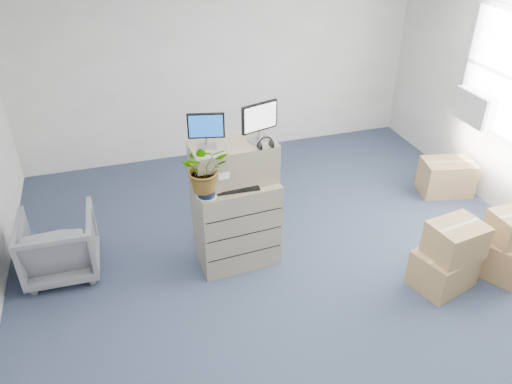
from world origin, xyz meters
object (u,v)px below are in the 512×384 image
(office_chair, at_px, (59,242))
(monitor_left, at_px, (206,128))
(potted_plant, at_px, (205,174))
(water_bottle, at_px, (239,169))
(monitor_right, at_px, (260,120))
(filing_cabinet_lower, at_px, (237,223))
(keyboard, at_px, (237,188))

(office_chair, bearing_deg, monitor_left, 170.52)
(monitor_left, distance_m, potted_plant, 0.44)
(monitor_left, bearing_deg, water_bottle, 10.07)
(potted_plant, bearing_deg, monitor_left, 71.03)
(monitor_right, bearing_deg, filing_cabinet_lower, 171.55)
(keyboard, relative_size, potted_plant, 0.84)
(filing_cabinet_lower, bearing_deg, keyboard, -101.70)
(filing_cabinet_lower, relative_size, office_chair, 1.29)
(keyboard, distance_m, office_chair, 2.02)
(monitor_left, xyz_separation_m, keyboard, (0.25, -0.17, -0.62))
(potted_plant, relative_size, office_chair, 0.67)
(filing_cabinet_lower, height_order, monitor_left, monitor_left)
(water_bottle, bearing_deg, potted_plant, -150.92)
(monitor_right, bearing_deg, potted_plant, -178.05)
(monitor_right, height_order, keyboard, monitor_right)
(filing_cabinet_lower, xyz_separation_m, water_bottle, (0.05, 0.04, 0.64))
(water_bottle, distance_m, potted_plant, 0.47)
(filing_cabinet_lower, height_order, monitor_right, monitor_right)
(filing_cabinet_lower, height_order, potted_plant, potted_plant)
(filing_cabinet_lower, distance_m, office_chair, 1.91)
(office_chair, bearing_deg, filing_cabinet_lower, 170.29)
(office_chair, bearing_deg, monitor_right, 172.79)
(filing_cabinet_lower, bearing_deg, water_bottle, 40.18)
(keyboard, xyz_separation_m, potted_plant, (-0.33, -0.06, 0.26))
(potted_plant, distance_m, office_chair, 1.85)
(water_bottle, height_order, office_chair, water_bottle)
(filing_cabinet_lower, bearing_deg, potted_plant, -157.15)
(keyboard, height_order, potted_plant, potted_plant)
(filing_cabinet_lower, xyz_separation_m, potted_plant, (-0.35, -0.17, 0.77))
(water_bottle, bearing_deg, office_chair, 170.29)
(water_bottle, relative_size, office_chair, 0.34)
(monitor_right, relative_size, potted_plant, 0.77)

